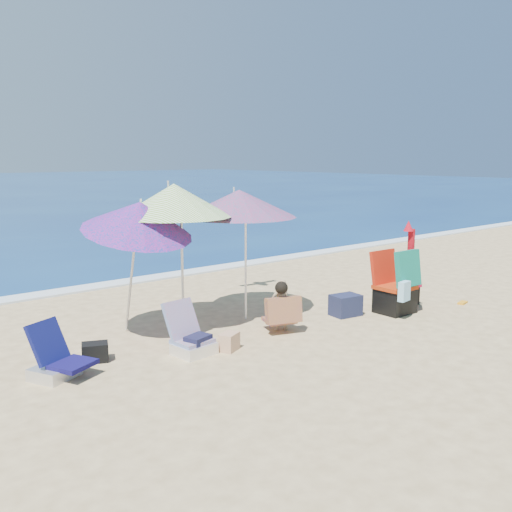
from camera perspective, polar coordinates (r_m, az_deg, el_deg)
ground at (r=8.31m, az=6.09°, el=-8.17°), size 120.00×120.00×0.00m
foam at (r=12.28m, az=-11.31°, el=-2.31°), size 120.00×0.50×0.04m
umbrella_turquoise at (r=9.10m, az=-1.65°, el=5.19°), size 2.33×2.33×2.07m
umbrella_striped at (r=8.46m, az=-8.03°, el=5.43°), size 2.15×2.15×2.20m
umbrella_blue at (r=8.14m, az=-11.46°, el=3.74°), size 1.61×1.67×2.11m
furled_umbrella at (r=9.93m, az=14.86°, el=-0.52°), size 0.22×0.17×1.52m
chair_navy at (r=7.27m, az=-19.02°, el=-9.91°), size 0.76×0.77×0.65m
chair_rainbow at (r=7.73m, az=-6.45°, el=-8.19°), size 0.53×0.66×0.67m
camp_chair_left at (r=10.46m, az=14.03°, el=-3.22°), size 0.60×0.59×0.84m
camp_chair_right at (r=9.79m, az=13.59°, el=-3.28°), size 0.67×0.76×1.07m
person_center at (r=8.53m, az=2.53°, el=-5.00°), size 0.63×0.61×0.78m
bag_navy_a at (r=7.69m, az=-5.71°, el=-8.68°), size 0.38×0.32×0.25m
bag_black_a at (r=7.68m, az=-15.52°, el=-9.09°), size 0.39×0.35×0.24m
bag_tan at (r=7.81m, az=-2.66°, el=-8.41°), size 0.33×0.29×0.24m
bag_navy_b at (r=9.54m, az=8.79°, el=-4.79°), size 0.50×0.41×0.34m
bag_black_b at (r=10.01m, az=13.99°, el=-4.75°), size 0.28×0.23×0.18m
orange_item at (r=10.83m, az=19.63°, el=-4.34°), size 0.25×0.15×0.03m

